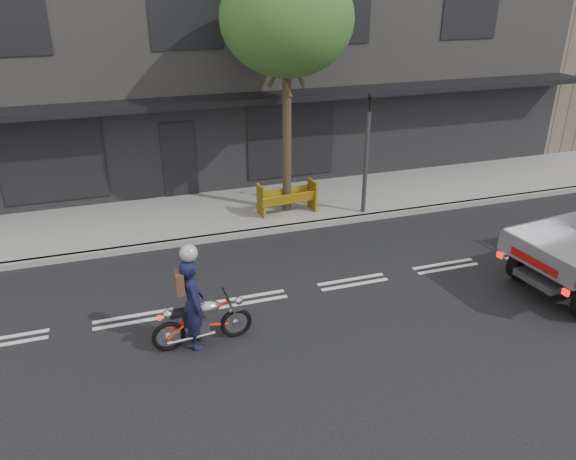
{
  "coord_description": "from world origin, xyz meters",
  "views": [
    {
      "loc": [
        -2.4,
        -9.99,
        6.34
      ],
      "look_at": [
        1.03,
        0.5,
        1.27
      ],
      "focal_mm": 35.0,
      "sensor_mm": 36.0,
      "label": 1
    }
  ],
  "objects_px": {
    "construction_barrier": "(290,200)",
    "rider": "(193,304)",
    "street_tree": "(287,20)",
    "motorcycle": "(202,320)",
    "traffic_light_pole": "(366,161)"
  },
  "relations": [
    {
      "from": "street_tree",
      "to": "traffic_light_pole",
      "type": "distance_m",
      "value": 4.23
    },
    {
      "from": "rider",
      "to": "construction_barrier",
      "type": "relative_size",
      "value": 1.09
    },
    {
      "from": "street_tree",
      "to": "motorcycle",
      "type": "bearing_deg",
      "value": -122.13
    },
    {
      "from": "motorcycle",
      "to": "construction_barrier",
      "type": "bearing_deg",
      "value": 53.82
    },
    {
      "from": "street_tree",
      "to": "construction_barrier",
      "type": "height_order",
      "value": "street_tree"
    },
    {
      "from": "rider",
      "to": "motorcycle",
      "type": "bearing_deg",
      "value": -92.28
    },
    {
      "from": "traffic_light_pole",
      "to": "rider",
      "type": "xyz_separation_m",
      "value": [
        -5.55,
        -4.56,
        -0.76
      ]
    },
    {
      "from": "traffic_light_pole",
      "to": "motorcycle",
      "type": "relative_size",
      "value": 1.85
    },
    {
      "from": "traffic_light_pole",
      "to": "rider",
      "type": "relative_size",
      "value": 1.97
    },
    {
      "from": "street_tree",
      "to": "traffic_light_pole",
      "type": "bearing_deg",
      "value": -23.03
    },
    {
      "from": "street_tree",
      "to": "construction_barrier",
      "type": "xyz_separation_m",
      "value": [
        -0.06,
        -0.44,
        -4.67
      ]
    },
    {
      "from": "construction_barrier",
      "to": "rider",
      "type": "bearing_deg",
      "value": -125.07
    },
    {
      "from": "motorcycle",
      "to": "street_tree",
      "type": "bearing_deg",
      "value": 55.58
    },
    {
      "from": "motorcycle",
      "to": "construction_barrier",
      "type": "relative_size",
      "value": 1.16
    },
    {
      "from": "traffic_light_pole",
      "to": "street_tree",
      "type": "bearing_deg",
      "value": 156.97
    }
  ]
}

